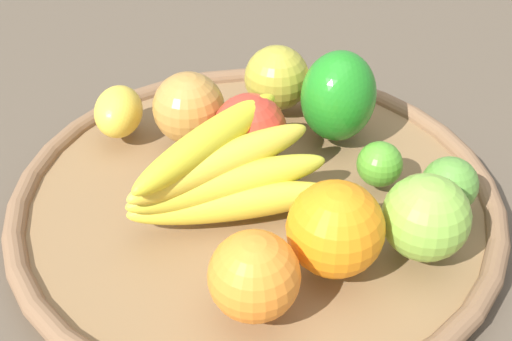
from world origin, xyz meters
TOP-DOWN VIEW (x-y plane):
  - ground_plane at (0.00, 0.00)m, footprint 2.40×2.40m
  - basket at (0.00, 0.00)m, footprint 0.46×0.46m
  - apple_2 at (0.06, 0.09)m, footprint 0.10×0.10m
  - lemon_0 at (0.17, -0.03)m, footprint 0.07×0.08m
  - bell_pepper at (0.11, -0.05)m, footprint 0.09×0.08m
  - orange_1 at (-0.07, -0.09)m, footprint 0.10×0.10m
  - banana_bunch at (-0.03, 0.02)m, footprint 0.18×0.18m
  - orange_0 at (-0.14, -0.04)m, footprint 0.09×0.09m
  - apple_1 at (0.04, 0.02)m, footprint 0.10×0.10m
  - apple_0 at (-0.03, -0.15)m, footprint 0.10×0.10m
  - lime_1 at (0.04, -0.11)m, footprint 0.06×0.06m
  - lime_0 at (0.03, -0.17)m, footprint 0.07×0.07m
  - apple_3 at (0.14, 0.02)m, footprint 0.10×0.10m
  - lemon_1 at (0.04, 0.16)m, footprint 0.08×0.06m

SIDE VIEW (x-z plane):
  - ground_plane at x=0.00m, z-range 0.00..0.00m
  - basket at x=0.00m, z-range 0.00..0.03m
  - lime_1 at x=0.04m, z-range 0.03..0.07m
  - lemon_0 at x=0.17m, z-range 0.03..0.08m
  - lemon_1 at x=0.04m, z-range 0.03..0.08m
  - lime_0 at x=0.03m, z-range 0.03..0.08m
  - orange_0 at x=-0.14m, z-range 0.03..0.10m
  - apple_3 at x=0.14m, z-range 0.03..0.10m
  - apple_1 at x=0.04m, z-range 0.03..0.10m
  - apple_0 at x=-0.03m, z-range 0.03..0.10m
  - apple_2 at x=0.06m, z-range 0.03..0.10m
  - banana_bunch at x=-0.03m, z-range 0.03..0.10m
  - orange_1 at x=-0.07m, z-range 0.03..0.11m
  - bell_pepper at x=0.11m, z-range 0.03..0.12m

